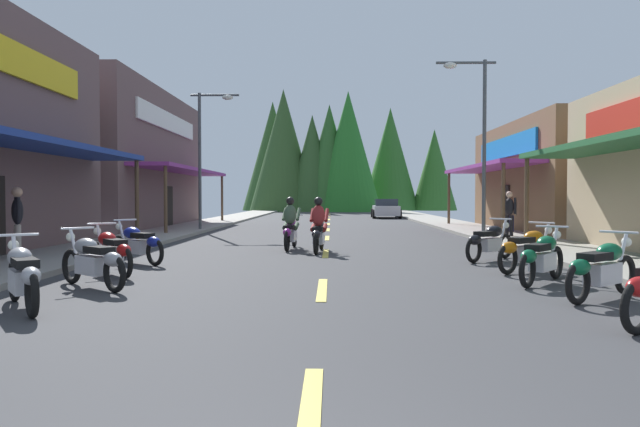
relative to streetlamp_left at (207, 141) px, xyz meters
The scene contains 23 objects.
ground 6.91m from the streetlamp_left, 12.60° to the right, with size 10.73×75.69×0.10m, color #38383A.
sidewalk_left 4.38m from the streetlamp_left, 137.31° to the right, with size 2.75×75.69×0.12m, color gray.
sidewalk_right 12.86m from the streetlamp_left, ahead, with size 2.75×75.69×0.12m, color gray.
centerline_dashes 6.98m from the streetlamp_left, 17.26° to the left, with size 0.16×50.36×0.01m.
storefront_left_far 7.88m from the streetlamp_left, 155.56° to the left, with size 10.78×13.93×6.87m.
storefront_right_far 16.61m from the streetlamp_left, ahead, with size 7.85×11.51×4.89m.
streetlamp_left is the anchor object (origin of this frame).
streetlamp_right 11.81m from the streetlamp_left, 23.04° to the right, with size 2.18×0.30×6.57m.
motorcycle_parked_right_1 20.04m from the streetlamp_left, 60.42° to the right, with size 1.72×1.44×1.04m.
motorcycle_parked_right_2 18.49m from the streetlamp_left, 58.76° to the right, with size 1.42×1.73×1.04m.
motorcycle_parked_right_3 17.30m from the streetlamp_left, 55.03° to the right, with size 1.71×1.45×1.04m.
motorcycle_parked_right_4 15.52m from the streetlamp_left, 51.18° to the right, with size 1.58×1.59×1.04m.
motorcycle_parked_left_0 18.50m from the streetlamp_left, 86.02° to the right, with size 1.35×1.78×1.04m.
motorcycle_parked_left_1 16.67m from the streetlamp_left, 84.82° to the right, with size 1.70×1.46×1.04m.
motorcycle_parked_left_2 15.01m from the streetlamp_left, 85.47° to the right, with size 1.47×1.69×1.04m.
motorcycle_parked_left_3 13.08m from the streetlamp_left, 85.38° to the right, with size 1.71×1.44×1.04m.
rider_cruising_lead 11.52m from the streetlamp_left, 61.67° to the right, with size 0.61×2.14×1.57m.
rider_cruising_trailing 10.40m from the streetlamp_left, 63.64° to the right, with size 0.60×2.14×1.57m.
pedestrian_by_shop 13.53m from the streetlamp_left, ahead, with size 0.52×0.39×1.58m.
pedestrian_browsing 12.83m from the streetlamp_left, 99.03° to the right, with size 0.42×0.49×1.81m.
pedestrian_strolling 13.30m from the streetlamp_left, 19.54° to the right, with size 0.43×0.45×1.78m.
parked_car_curbside 19.56m from the streetlamp_left, 60.16° to the left, with size 2.17×4.35×1.40m.
treeline_backdrop 38.38m from the streetlamp_left, 82.02° to the left, with size 24.48×12.49×13.16m.
Camera 1 is at (0.15, -2.08, 1.59)m, focal length 32.73 mm.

